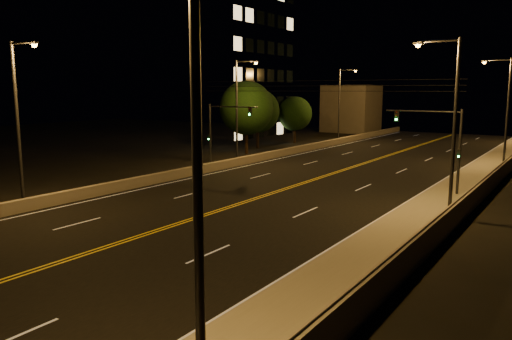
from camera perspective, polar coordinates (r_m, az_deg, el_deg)
The scene contains 21 objects.
road at distance 32.11m, azimuth -1.00°, elevation -3.60°, with size 18.00×120.00×0.02m, color black.
sidewalk at distance 27.60m, azimuth 17.90°, elevation -5.88°, with size 3.60×120.00×0.30m, color #9C9682.
curb at distance 28.15m, azimuth 14.22°, elevation -5.58°, with size 0.14×120.00×0.15m, color #9C9682.
parapet_wall at distance 27.07m, azimuth 21.34°, elevation -4.94°, with size 0.30×120.00×1.00m, color gray.
jersey_barrier at distance 38.09m, azimuth -12.79°, elevation -1.24°, with size 0.45×120.00×0.76m, color gray.
distant_building_left at distance 87.25m, azimuth 10.84°, elevation 6.91°, with size 8.00×8.00×7.87m, color slate.
parapet_rail at distance 26.95m, azimuth 21.41°, elevation -3.85°, with size 0.06×0.06×120.00m, color black.
lane_markings at distance 32.05m, azimuth -1.08°, elevation -3.61°, with size 17.32×116.00×0.00m.
streetlight_0 at distance 9.51m, azimuth -7.92°, elevation 0.31°, with size 2.55×0.28×9.86m.
streetlight_1 at distance 29.26m, azimuth 21.32°, elevation 5.69°, with size 2.55×0.28×9.86m.
streetlight_2 at distance 49.91m, azimuth 26.55°, elevation 6.53°, with size 2.55×0.28×9.86m.
streetlight_4 at distance 32.41m, azimuth -25.42°, elevation 5.71°, with size 2.55×0.28×9.86m.
streetlight_5 at distance 47.73m, azimuth -1.97°, elevation 7.41°, with size 2.55×0.28×9.86m.
streetlight_6 at distance 68.27m, azimuth 9.69°, elevation 7.81°, with size 2.55×0.28×9.86m.
traffic_signal_right at distance 35.29m, azimuth 20.66°, elevation 3.10°, with size 5.11×0.31×5.88m.
traffic_signal_left at distance 43.47m, azimuth -4.22°, elevation 4.69°, with size 5.11×0.31×5.88m.
overhead_wires at distance 39.51m, azimuth 6.91°, elevation 9.52°, with size 22.00×0.03×0.83m.
building_tower at distance 71.24m, azimuth -7.32°, elevation 14.69°, with size 24.00×15.00×29.28m.
tree_0 at distance 55.58m, azimuth -1.10°, elevation 7.10°, with size 5.98×5.98×8.10m.
tree_1 at distance 61.19m, azimuth 0.19°, elevation 6.77°, with size 5.34×5.34×7.23m.
tree_2 at distance 67.45m, azimuth 4.45°, elevation 6.44°, with size 4.61×4.61×6.25m.
Camera 1 is at (17.78, -5.78, 7.10)m, focal length 35.00 mm.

